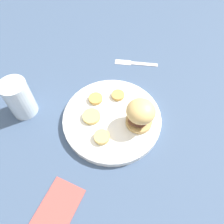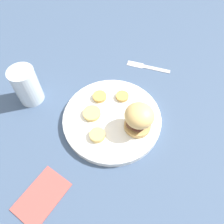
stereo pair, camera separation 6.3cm
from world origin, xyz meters
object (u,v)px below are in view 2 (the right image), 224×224
Objects in this scene: fork at (148,67)px; drinking_glass at (27,86)px; dinner_plate at (112,118)px; sandwich at (139,118)px.

drinking_glass is at bearing -168.53° from fork.
dinner_plate is 3.35× the size of sandwich.
drinking_glass reaches higher than sandwich.
fork is at bearing 69.45° from sandwich.
dinner_plate is 0.10m from sandwich.
sandwich reaches higher than dinner_plate.
sandwich is 0.35m from drinking_glass.
dinner_plate is at bearing -127.97° from fork.
fork is (0.09, 0.25, -0.07)m from sandwich.
sandwich is (0.07, -0.04, 0.05)m from dinner_plate.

